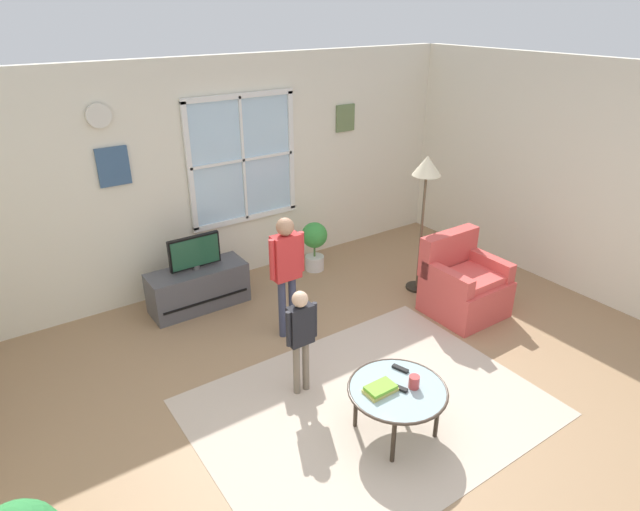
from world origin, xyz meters
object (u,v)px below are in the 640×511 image
Objects in this scene: person_red_shirt at (286,264)px; potted_plant_by_window at (315,242)px; coffee_table at (397,391)px; television at (195,252)px; remote_near_cup at (399,388)px; cup at (414,382)px; book_stack at (380,389)px; person_black_shirt at (301,331)px; armchair at (463,285)px; floor_lamp at (426,179)px; tv_stand at (198,288)px; remote_near_books at (400,369)px.

person_red_shirt is 1.58m from potted_plant_by_window.
potted_plant_by_window is (1.10, 2.78, -0.01)m from coffee_table.
television reaches higher than remote_near_cup.
cup is at bearing -26.57° from coffee_table.
book_stack is 0.84m from person_black_shirt.
armchair is 2.10m from coffee_table.
armchair reaches higher than cup.
floor_lamp reaches higher than potted_plant_by_window.
remote_near_cup is (0.51, -2.74, -0.24)m from television.
armchair reaches higher than potted_plant_by_window.
tv_stand is 10.50× the size of cup.
person_black_shirt reaches higher than remote_near_books.
remote_near_books is 0.88m from person_black_shirt.
book_stack is 2.42× the size of cup.
coffee_table is 0.15m from book_stack.
cup is 0.08× the size of person_red_shirt.
remote_near_cup is at bearing -134.95° from remote_near_books.
potted_plant_by_window reaches higher than remote_near_books.
remote_near_books is 1.00× the size of remote_near_cup.
coffee_table is 2.65m from floor_lamp.
tv_stand reaches higher than coffee_table.
cup is at bearing -77.59° from tv_stand.
floor_lamp is at bearing -56.82° from potted_plant_by_window.
cup is 0.13m from remote_near_cup.
cup is at bearing -24.82° from remote_near_cup.
television is 2.80m from remote_near_cup.
television reaches higher than remote_near_books.
floor_lamp reaches higher than tv_stand.
cup is 0.06× the size of floor_lamp.
book_stack is 0.15× the size of floor_lamp.
floor_lamp is (2.33, -1.08, 1.13)m from tv_stand.
cup is (0.25, -0.11, 0.03)m from book_stack.
tv_stand is 7.76× the size of remote_near_cup.
potted_plant_by_window reaches higher than coffee_table.
person_black_shirt reaches higher than armchair.
floor_lamp is at bearing -1.15° from person_red_shirt.
person_red_shirt reaches higher than remote_near_books.
television reaches higher than potted_plant_by_window.
person_black_shirt is 0.94m from person_red_shirt.
remote_near_cup is 2.64m from floor_lamp.
floor_lamp is at bearing 42.02° from remote_near_books.
coffee_table is 0.48× the size of floor_lamp.
potted_plant_by_window is at bearing 112.95° from armchair.
person_red_shirt is 0.79× the size of floor_lamp.
floor_lamp reaches higher than person_red_shirt.
book_stack is at bearing -159.51° from remote_near_books.
tv_stand is at bearing 116.96° from person_red_shirt.
tv_stand is at bearing 97.80° from book_stack.
armchair is 2.04m from cup.
coffee_table is at bearing 153.43° from cup.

